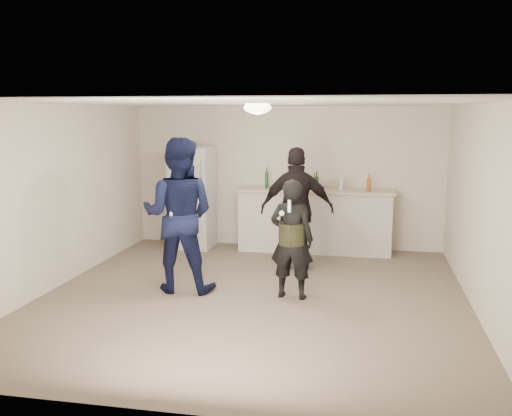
% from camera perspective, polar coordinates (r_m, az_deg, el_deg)
% --- Properties ---
extents(floor, '(6.00, 6.00, 0.00)m').
position_cam_1_polar(floor, '(7.56, -0.30, -8.88)').
color(floor, '#6B5B4C').
rests_on(floor, ground).
extents(ceiling, '(6.00, 6.00, 0.00)m').
position_cam_1_polar(ceiling, '(7.18, -0.31, 10.43)').
color(ceiling, silver).
rests_on(ceiling, wall_back).
extents(wall_back, '(6.00, 0.00, 6.00)m').
position_cam_1_polar(wall_back, '(10.20, 3.04, 3.09)').
color(wall_back, beige).
rests_on(wall_back, floor).
extents(wall_front, '(6.00, 0.00, 6.00)m').
position_cam_1_polar(wall_front, '(4.42, -8.05, -5.40)').
color(wall_front, beige).
rests_on(wall_front, floor).
extents(wall_left, '(0.00, 6.00, 6.00)m').
position_cam_1_polar(wall_left, '(8.25, -19.37, 1.06)').
color(wall_left, beige).
rests_on(wall_left, floor).
extents(wall_right, '(0.00, 6.00, 6.00)m').
position_cam_1_polar(wall_right, '(7.25, 21.53, -0.16)').
color(wall_right, beige).
rests_on(wall_right, floor).
extents(counter, '(2.60, 0.56, 1.05)m').
position_cam_1_polar(counter, '(9.92, 5.88, -1.37)').
color(counter, beige).
rests_on(counter, floor).
extents(counter_top, '(2.68, 0.64, 0.04)m').
position_cam_1_polar(counter_top, '(9.83, 5.93, 1.75)').
color(counter_top, beige).
rests_on(counter_top, counter).
extents(fridge, '(0.70, 0.70, 1.80)m').
position_cam_1_polar(fridge, '(10.21, -6.39, 1.07)').
color(fridge, silver).
rests_on(fridge, floor).
extents(fridge_handle, '(0.02, 0.02, 0.60)m').
position_cam_1_polar(fridge_handle, '(9.73, -5.51, 3.05)').
color(fridge_handle, silver).
rests_on(fridge_handle, fridge).
extents(ceiling_dome, '(0.36, 0.36, 0.16)m').
position_cam_1_polar(ceiling_dome, '(7.47, 0.15, 10.01)').
color(ceiling_dome, white).
rests_on(ceiling_dome, ceiling).
extents(shaker, '(0.08, 0.08, 0.17)m').
position_cam_1_polar(shaker, '(9.74, 2.97, 2.35)').
color(shaker, silver).
rests_on(shaker, counter_top).
extents(man, '(1.04, 0.83, 2.07)m').
position_cam_1_polar(man, '(7.68, -7.74, -0.71)').
color(man, '#101945').
rests_on(man, floor).
extents(woman, '(0.60, 0.43, 1.56)m').
position_cam_1_polar(woman, '(7.35, 3.59, -3.13)').
color(woman, black).
rests_on(woman, floor).
extents(camo_shorts, '(0.34, 0.34, 0.28)m').
position_cam_1_polar(camo_shorts, '(7.34, 3.60, -2.58)').
color(camo_shorts, '#2F3417').
rests_on(camo_shorts, woman).
extents(spectator, '(1.14, 0.56, 1.88)m').
position_cam_1_polar(spectator, '(8.61, 4.13, -0.17)').
color(spectator, black).
rests_on(spectator, floor).
extents(remote_man, '(0.04, 0.04, 0.15)m').
position_cam_1_polar(remote_man, '(7.42, -8.44, -0.96)').
color(remote_man, silver).
rests_on(remote_man, man).
extents(nunchuk_man, '(0.07, 0.07, 0.07)m').
position_cam_1_polar(nunchuk_man, '(7.42, -7.47, -1.49)').
color(nunchuk_man, white).
rests_on(nunchuk_man, man).
extents(remote_woman, '(0.04, 0.04, 0.15)m').
position_cam_1_polar(remote_woman, '(7.02, 3.36, 0.20)').
color(remote_woman, white).
rests_on(remote_woman, woman).
extents(nunchuk_woman, '(0.07, 0.07, 0.07)m').
position_cam_1_polar(nunchuk_woman, '(7.08, 2.59, -0.54)').
color(nunchuk_woman, white).
rests_on(nunchuk_woman, woman).
extents(bottle_cluster, '(1.82, 0.24, 0.28)m').
position_cam_1_polar(bottle_cluster, '(9.76, 6.52, 2.47)').
color(bottle_cluster, '#134518').
rests_on(bottle_cluster, counter_top).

